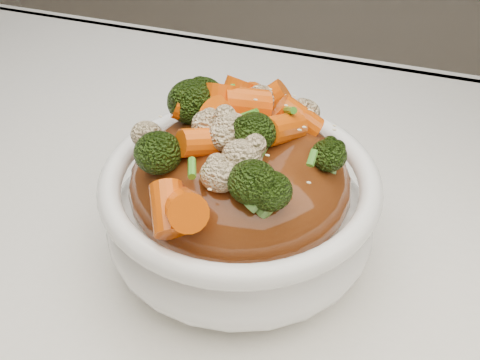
% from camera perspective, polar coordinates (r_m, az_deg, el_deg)
% --- Properties ---
extents(tablecloth, '(1.20, 0.80, 0.04)m').
position_cam_1_polar(tablecloth, '(0.50, 3.47, -10.28)').
color(tablecloth, white).
rests_on(tablecloth, dining_table).
extents(bowl, '(0.26, 0.26, 0.09)m').
position_cam_1_polar(bowl, '(0.47, 0.00, -3.19)').
color(bowl, white).
rests_on(bowl, tablecloth).
extents(sauce_base, '(0.21, 0.21, 0.10)m').
position_cam_1_polar(sauce_base, '(0.45, 0.00, -0.31)').
color(sauce_base, '#59280F').
rests_on(sauce_base, bowl).
extents(carrots, '(0.21, 0.21, 0.05)m').
position_cam_1_polar(carrots, '(0.41, 0.00, 6.64)').
color(carrots, '#E35507').
rests_on(carrots, sauce_base).
extents(broccoli, '(0.21, 0.21, 0.05)m').
position_cam_1_polar(broccoli, '(0.41, 0.00, 6.52)').
color(broccoli, black).
rests_on(broccoli, sauce_base).
extents(cauliflower, '(0.21, 0.21, 0.04)m').
position_cam_1_polar(cauliflower, '(0.41, 0.00, 6.27)').
color(cauliflower, beige).
rests_on(cauliflower, sauce_base).
extents(scallions, '(0.16, 0.16, 0.02)m').
position_cam_1_polar(scallions, '(0.41, 0.00, 6.76)').
color(scallions, '#3A811D').
rests_on(scallions, sauce_base).
extents(sesame_seeds, '(0.19, 0.19, 0.01)m').
position_cam_1_polar(sesame_seeds, '(0.41, -0.00, 6.76)').
color(sesame_seeds, beige).
rests_on(sesame_seeds, sauce_base).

